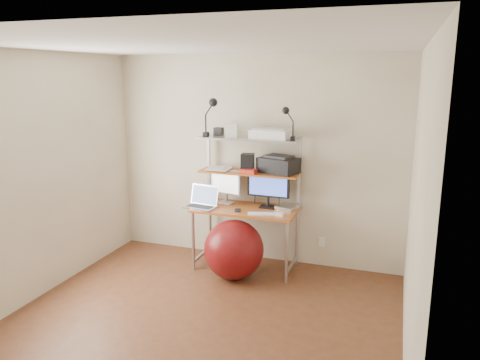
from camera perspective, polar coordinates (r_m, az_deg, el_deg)
The scene contains 20 objects.
room at distance 4.04m, azimuth -5.74°, elevation -1.89°, with size 3.60×3.60×3.60m.
computer_desk at distance 5.47m, azimuth 0.91°, elevation -1.09°, with size 1.20×0.60×1.57m.
wall_outlet at distance 5.73m, azimuth 9.95°, elevation -7.47°, with size 0.08×0.01×0.12m, color white.
monitor_silver at distance 5.62m, azimuth -1.77°, elevation -0.50°, with size 0.40×0.17×0.44m.
monitor_black at distance 5.45m, azimuth 3.47°, elevation -0.77°, with size 0.50×0.15×0.50m.
laptop at distance 5.52m, azimuth -4.58°, elevation -2.72°, with size 0.40×0.34×0.32m.
keyboard at distance 5.23m, azimuth 3.02°, elevation -4.14°, with size 0.38×0.11×0.01m, color white.
mouse at distance 5.18m, azimuth 4.85°, elevation -4.25°, with size 0.09×0.05×0.02m, color white.
mac_mini at distance 5.45m, azimuth 5.76°, elevation -3.32°, with size 0.22×0.22×0.04m, color #BBBBC0.
phone at distance 5.36m, azimuth -0.28°, elevation -3.72°, with size 0.07×0.13×0.01m, color black.
printer at distance 5.41m, azimuth 4.73°, elevation 1.89°, with size 0.50×0.42×0.21m.
nas_cube at distance 5.46m, azimuth 0.93°, elevation 2.13°, with size 0.14×0.14×0.21m, color black.
red_box at distance 5.38m, azimuth 1.09°, elevation 1.08°, with size 0.17×0.11×0.05m, color red.
scanner at distance 5.36m, azimuth 3.79°, elevation 5.68°, with size 0.46×0.33×0.12m.
box_white at distance 5.44m, azimuth -1.07°, elevation 6.05°, with size 0.13×0.11×0.16m, color white.
box_grey at distance 5.60m, azimuth -2.63°, elevation 5.93°, with size 0.10×0.10×0.10m, color #2A2A2C.
clip_lamp_left at distance 5.43m, azimuth -3.48°, elevation 8.67°, with size 0.18×0.10×0.45m.
clip_lamp_right at distance 5.19m, azimuth 5.78°, elevation 7.78°, with size 0.15×0.08×0.37m.
exercise_ball at distance 5.32m, azimuth -0.76°, elevation -8.48°, with size 0.68×0.68×0.68m, color maroon.
paper_stack at distance 5.62m, azimuth -2.65°, elevation 1.43°, with size 0.33×0.36×0.02m.
Camera 1 is at (1.65, -3.54, 2.27)m, focal length 35.00 mm.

